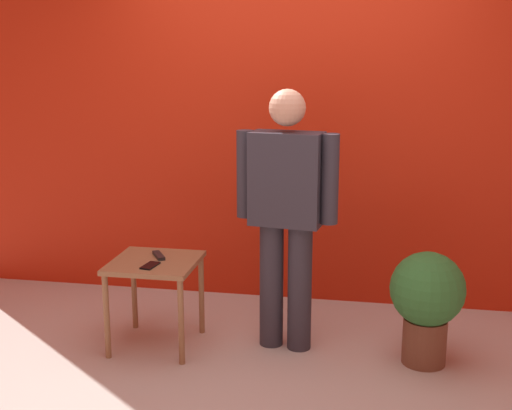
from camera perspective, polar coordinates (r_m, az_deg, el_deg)
The scene contains 7 objects.
ground_plane at distance 3.87m, azimuth 0.05°, elevation -15.20°, with size 12.00×12.00×0.00m, color #B7B2A8.
back_wall_red at distance 4.89m, azimuth 3.18°, elevation 7.17°, with size 5.62×0.12×2.66m, color red.
standing_person at distance 4.06m, azimuth 2.60°, elevation -0.19°, with size 0.64×0.27×1.61m.
side_table at distance 4.23m, azimuth -8.58°, elevation -5.77°, with size 0.53×0.53×0.56m.
cell_phone at distance 4.10m, azimuth -8.99°, elevation -5.11°, with size 0.07×0.14×0.01m, color black.
tv_remote at distance 4.27m, azimuth -8.27°, elevation -4.27°, with size 0.04×0.17×0.02m, color black.
potted_plant at distance 4.10m, azimuth 14.33°, elevation -7.71°, with size 0.44×0.44×0.69m.
Camera 1 is at (0.61, -3.35, 1.83)m, focal length 47.05 mm.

